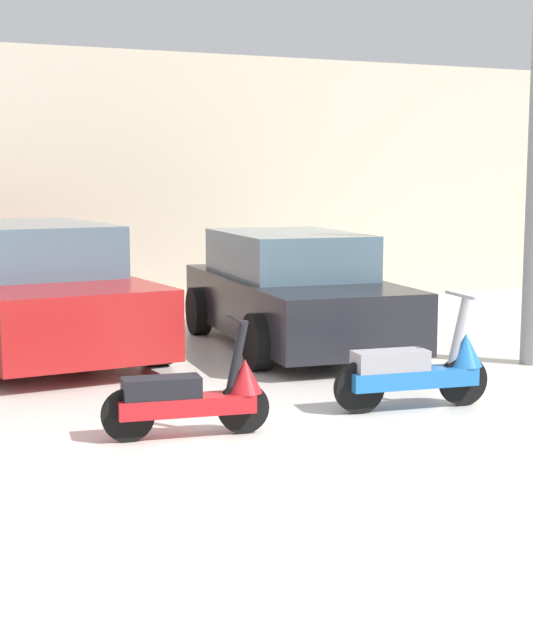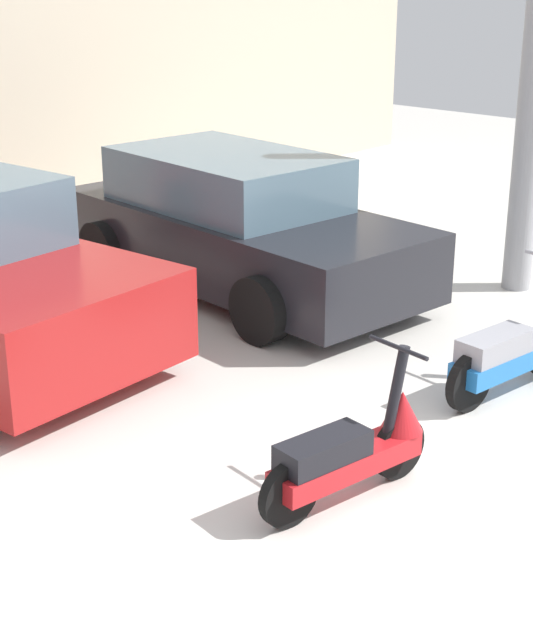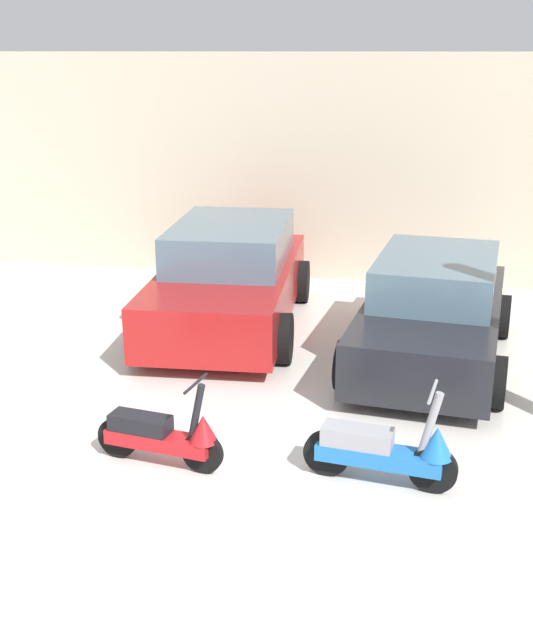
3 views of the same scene
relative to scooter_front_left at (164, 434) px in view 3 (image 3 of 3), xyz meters
The scene contains 6 objects.
ground_plane 0.99m from the scooter_front_left, 60.52° to the right, with size 28.00×28.00×0.00m, color silver.
wall_back 7.26m from the scooter_front_left, 86.27° to the left, with size 19.60×0.12×3.84m, color beige.
scooter_front_left is the anchor object (origin of this frame).
scooter_front_right 2.13m from the scooter_front_left, ahead, with size 1.45×0.53×1.01m.
car_rear_left 4.29m from the scooter_front_left, 95.30° to the left, with size 2.35×4.49×1.49m.
car_rear_center 4.25m from the scooter_front_left, 53.45° to the left, with size 2.24×4.14×1.36m.
Camera 3 is at (1.88, -5.84, 3.86)m, focal length 45.00 mm.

